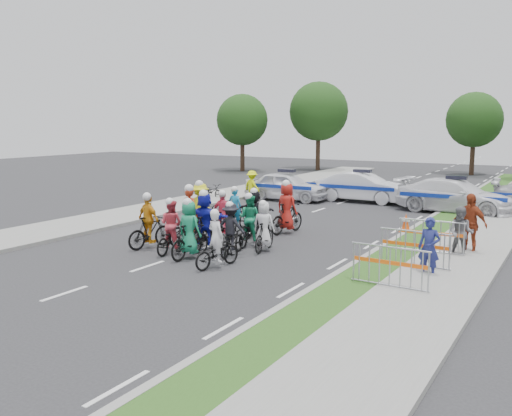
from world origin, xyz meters
The scene contains 35 objects.
ground centered at (0.00, 0.00, 0.00)m, with size 90.00×90.00×0.00m, color #28282B.
curb_right centered at (5.10, 5.00, 0.06)m, with size 0.20×60.00×0.12m, color gray.
grass_strip centered at (5.80, 5.00, 0.06)m, with size 1.20×60.00×0.11m, color #294C18.
sidewalk_right centered at (7.60, 5.00, 0.07)m, with size 2.40×60.00×0.13m, color gray.
sidewalk_left centered at (-6.50, 5.00, 0.07)m, with size 3.00×60.00×0.13m, color gray.
rider_0 centered at (1.78, 0.92, 0.57)m, with size 0.90×1.75×1.70m.
rider_1 centered at (0.47, 1.40, 0.72)m, with size 0.80×1.79×1.86m.
rider_2 centered at (-0.44, 1.69, 0.66)m, with size 0.79×1.79×1.77m.
rider_3 centered at (-1.52, 1.89, 0.71)m, with size 0.98×1.82×1.85m.
rider_4 centered at (1.33, 2.38, 0.67)m, with size 1.02×1.74×1.70m.
rider_5 centered at (0.17, 2.64, 0.82)m, with size 1.60×1.91×1.96m.
rider_6 centered at (-0.73, 3.10, 0.67)m, with size 1.06×2.10×2.05m.
rider_7 centered at (1.93, 3.39, 0.65)m, with size 0.75×1.63×1.66m.
rider_8 centered at (1.09, 3.91, 0.67)m, with size 0.80×1.80×1.78m.
rider_9 centered at (-0.27, 4.39, 0.67)m, with size 0.88×1.66×1.74m.
rider_10 centered at (-1.38, 4.56, 0.77)m, with size 1.12×1.98×2.01m.
rider_11 centered at (0.55, 5.16, 0.76)m, with size 1.42×1.70×1.79m.
rider_12 centered at (-0.67, 5.81, 0.57)m, with size 0.68×1.71×1.71m.
rider_13 centered at (1.22, 6.36, 0.77)m, with size 0.91×1.96×2.00m.
police_car_0 centered at (-2.85, 14.26, 0.74)m, with size 1.75×4.35×1.48m, color white.
police_car_1 centered at (0.77, 15.68, 0.76)m, with size 1.60×4.59×1.51m, color white.
police_car_2 centered at (5.64, 14.42, 0.77)m, with size 2.15×5.28×1.53m, color white.
spectator_0 centered at (7.22, 2.89, 0.81)m, with size 0.59×0.39×1.62m, color navy.
spectator_1 centered at (7.53, 5.54, 0.79)m, with size 0.77×0.60×1.58m, color slate.
spectator_2 centered at (7.65, 6.20, 0.96)m, with size 1.13×0.47×1.92m, color #96381B.
marshal_hiviz centered at (-4.30, 13.17, 0.79)m, with size 1.02×0.58×1.57m, color #E9FF0D.
barrier_0 centered at (6.70, 1.16, 0.56)m, with size 2.00×0.50×1.12m, color #A5A8AD, non-canonical shape.
barrier_1 centered at (6.70, 3.46, 0.56)m, with size 2.00×0.50×1.12m, color #A5A8AD, non-canonical shape.
barrier_2 centered at (6.70, 5.40, 0.56)m, with size 2.00×0.50×1.12m, color #A5A8AD, non-canonical shape.
cone_0 centered at (4.96, 8.82, 0.34)m, with size 0.40×0.40×0.70m.
cone_1 centered at (6.78, 11.76, 0.34)m, with size 0.40×0.40×0.70m.
parked_bike centered at (-6.60, 12.86, 0.40)m, with size 0.53×1.53×0.80m, color black.
tree_0 centered at (-14.00, 28.00, 4.19)m, with size 4.20×4.20×6.30m.
tree_3 centered at (-9.00, 32.00, 4.89)m, with size 4.90×4.90×7.35m.
tree_4 centered at (3.00, 34.00, 4.19)m, with size 4.20×4.20×6.30m.
Camera 1 is at (10.67, -12.14, 4.13)m, focal length 40.00 mm.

